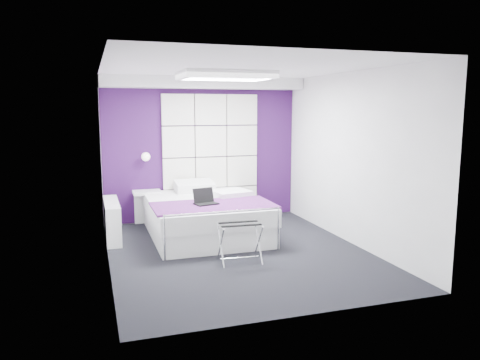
{
  "coord_description": "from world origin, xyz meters",
  "views": [
    {
      "loc": [
        -1.98,
        -6.21,
        2.06
      ],
      "look_at": [
        0.14,
        0.35,
        1.0
      ],
      "focal_mm": 35.0,
      "sensor_mm": 36.0,
      "label": 1
    }
  ],
  "objects_px": {
    "radiator": "(112,220)",
    "laptop": "(205,200)",
    "wall_lamp": "(146,157)",
    "bed": "(205,216)",
    "luggage_rack": "(240,243)",
    "nightstand": "(147,192)"
  },
  "relations": [
    {
      "from": "radiator",
      "to": "laptop",
      "type": "distance_m",
      "value": 1.58
    },
    {
      "from": "wall_lamp",
      "to": "laptop",
      "type": "distance_m",
      "value": 1.74
    },
    {
      "from": "bed",
      "to": "luggage_rack",
      "type": "relative_size",
      "value": 4.05
    },
    {
      "from": "wall_lamp",
      "to": "bed",
      "type": "relative_size",
      "value": 0.07
    },
    {
      "from": "nightstand",
      "to": "laptop",
      "type": "bearing_deg",
      "value": -63.94
    },
    {
      "from": "nightstand",
      "to": "luggage_rack",
      "type": "xyz_separation_m",
      "value": [
        0.94,
        -2.45,
        -0.32
      ]
    },
    {
      "from": "laptop",
      "to": "radiator",
      "type": "bearing_deg",
      "value": 137.3
    },
    {
      "from": "laptop",
      "to": "wall_lamp",
      "type": "bearing_deg",
      "value": 101.17
    },
    {
      "from": "luggage_rack",
      "to": "radiator",
      "type": "bearing_deg",
      "value": 135.86
    },
    {
      "from": "radiator",
      "to": "nightstand",
      "type": "relative_size",
      "value": 2.48
    },
    {
      "from": "nightstand",
      "to": "bed",
      "type": "bearing_deg",
      "value": -50.24
    },
    {
      "from": "wall_lamp",
      "to": "luggage_rack",
      "type": "height_order",
      "value": "wall_lamp"
    },
    {
      "from": "wall_lamp",
      "to": "luggage_rack",
      "type": "distance_m",
      "value": 2.82
    },
    {
      "from": "wall_lamp",
      "to": "radiator",
      "type": "xyz_separation_m",
      "value": [
        -0.64,
        -0.76,
        -0.92
      ]
    },
    {
      "from": "luggage_rack",
      "to": "laptop",
      "type": "bearing_deg",
      "value": 106.35
    },
    {
      "from": "wall_lamp",
      "to": "radiator",
      "type": "distance_m",
      "value": 1.35
    },
    {
      "from": "wall_lamp",
      "to": "luggage_rack",
      "type": "xyz_separation_m",
      "value": [
        0.94,
        -2.49,
        -0.95
      ]
    },
    {
      "from": "wall_lamp",
      "to": "bed",
      "type": "distance_m",
      "value": 1.58
    },
    {
      "from": "radiator",
      "to": "bed",
      "type": "distance_m",
      "value": 1.47
    },
    {
      "from": "bed",
      "to": "luggage_rack",
      "type": "bearing_deg",
      "value": -85.09
    },
    {
      "from": "wall_lamp",
      "to": "laptop",
      "type": "xyz_separation_m",
      "value": [
        0.71,
        -1.49,
        -0.54
      ]
    },
    {
      "from": "nightstand",
      "to": "wall_lamp",
      "type": "bearing_deg",
      "value": 89.7
    }
  ]
}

